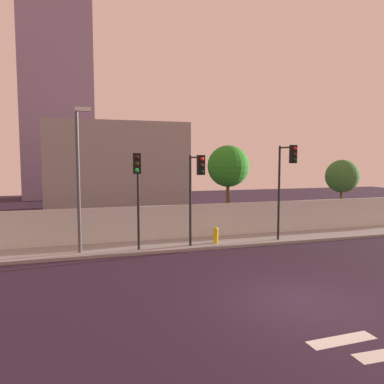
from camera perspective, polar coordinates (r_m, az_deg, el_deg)
ground_plane at (r=12.25m, az=16.20°, el=-16.11°), size 80.00×80.00×0.00m
sidewalk at (r=19.31m, az=2.69°, el=-7.87°), size 36.00×2.40×0.15m
perimeter_wall at (r=20.32m, az=1.47°, el=-4.42°), size 36.00×0.18×1.80m
traffic_light_left at (r=16.68m, az=-8.45°, el=1.79°), size 0.44×1.36×4.52m
traffic_light_center at (r=17.17m, az=0.63°, el=1.79°), size 0.36×1.58×4.45m
traffic_light_right at (r=19.32m, az=14.45°, el=3.00°), size 0.36×1.37×4.96m
street_lamp_curbside at (r=17.06m, az=-17.19°, el=3.36°), size 0.66×1.74×6.43m
fire_hydrant at (r=18.86m, az=3.73°, el=-6.57°), size 0.44×0.26×0.83m
roadside_tree_leftmost at (r=22.24m, az=5.64°, el=3.97°), size 2.51×2.51×5.26m
roadside_tree_midleft at (r=26.52m, az=22.29°, el=2.27°), size 2.19×2.19×4.40m
low_building_distant at (r=33.17m, az=-11.57°, el=3.87°), size 11.87×6.00×7.58m
tower_on_skyline at (r=45.95m, az=-20.14°, el=15.89°), size 7.74×5.00×26.61m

